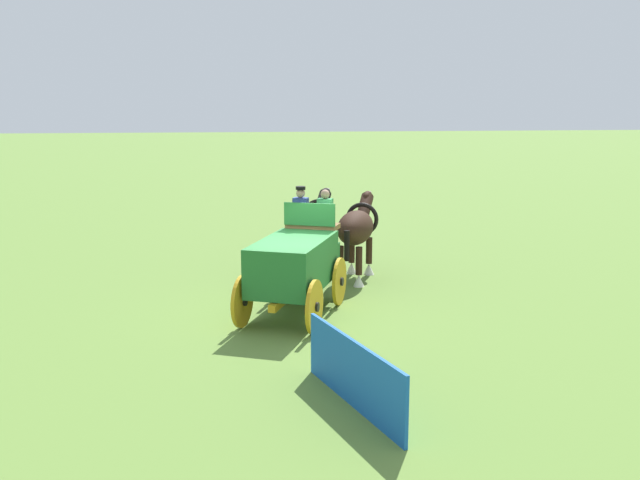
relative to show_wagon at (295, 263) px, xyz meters
name	(u,v)px	position (x,y,z in m)	size (l,w,h in m)	color
ground_plane	(294,315)	(-0.15, 0.07, -1.19)	(220.00, 220.00, 0.00)	olive
show_wagon	(295,263)	(0.00, 0.00, 0.00)	(5.54, 3.10, 2.77)	#236B2D
draft_horse_near	(311,226)	(3.52, -0.84, 0.24)	(3.08, 1.79, 2.31)	black
draft_horse_off	(357,229)	(3.00, -2.03, 0.20)	(2.88, 1.70, 2.27)	#331E14
sponsor_banner	(354,374)	(-5.16, -0.34, -0.64)	(3.20, 0.06, 1.10)	#1959B2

